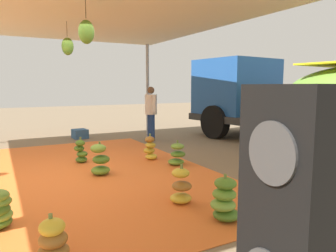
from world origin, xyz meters
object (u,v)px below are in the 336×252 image
at_px(banana_bunch_6, 100,161).
at_px(speaker_stack, 296,211).
at_px(banana_bunch_0, 81,152).
at_px(banana_bunch_8, 225,201).
at_px(crate_0, 80,134).
at_px(cargo_truck_main, 306,98).
at_px(worker_0, 151,109).
at_px(banana_bunch_7, 181,187).
at_px(banana_bunch_10, 150,149).
at_px(banana_bunch_9, 177,155).
at_px(banana_bunch_4, 53,241).

height_order(banana_bunch_6, speaker_stack, speaker_stack).
distance_m(banana_bunch_0, banana_bunch_8, 3.73).
xyz_separation_m(banana_bunch_0, crate_0, (-3.16, 0.71, -0.09)).
distance_m(cargo_truck_main, worker_0, 4.19).
height_order(worker_0, crate_0, worker_0).
xyz_separation_m(banana_bunch_7, banana_bunch_10, (-2.50, 0.72, 0.02)).
height_order(banana_bunch_9, crate_0, banana_bunch_9).
bearing_deg(banana_bunch_10, banana_bunch_4, -37.76).
height_order(banana_bunch_0, banana_bunch_9, banana_bunch_0).
relative_size(banana_bunch_8, crate_0, 1.23).
bearing_deg(banana_bunch_6, cargo_truck_main, 91.34).
distance_m(banana_bunch_8, speaker_stack, 1.74).
relative_size(banana_bunch_0, cargo_truck_main, 0.07).
height_order(banana_bunch_7, cargo_truck_main, cargo_truck_main).
xyz_separation_m(banana_bunch_0, banana_bunch_4, (3.59, -1.08, -0.04)).
bearing_deg(banana_bunch_6, crate_0, 171.75).
distance_m(banana_bunch_7, cargo_truck_main, 5.41).
distance_m(banana_bunch_9, crate_0, 4.38).
xyz_separation_m(banana_bunch_4, banana_bunch_8, (0.05, 1.91, 0.05)).
height_order(banana_bunch_7, speaker_stack, speaker_stack).
relative_size(banana_bunch_0, speaker_stack, 0.34).
height_order(banana_bunch_0, banana_bunch_10, banana_bunch_10).
height_order(banana_bunch_8, crate_0, banana_bunch_8).
distance_m(banana_bunch_4, banana_bunch_6, 2.79).
height_order(banana_bunch_0, crate_0, banana_bunch_0).
height_order(banana_bunch_9, cargo_truck_main, cargo_truck_main).
xyz_separation_m(banana_bunch_9, speaker_stack, (4.05, -1.46, 0.58)).
relative_size(banana_bunch_9, banana_bunch_10, 0.90).
xyz_separation_m(banana_bunch_8, cargo_truck_main, (-2.71, 4.75, 1.03)).
bearing_deg(crate_0, banana_bunch_7, -0.46).
xyz_separation_m(banana_bunch_4, cargo_truck_main, (-2.66, 6.66, 1.08)).
relative_size(banana_bunch_8, cargo_truck_main, 0.08).
height_order(banana_bunch_6, cargo_truck_main, cargo_truck_main).
relative_size(banana_bunch_6, banana_bunch_7, 1.12).
xyz_separation_m(banana_bunch_6, banana_bunch_7, (1.86, 0.56, -0.04)).
xyz_separation_m(banana_bunch_6, banana_bunch_10, (-0.64, 1.28, -0.02)).
bearing_deg(banana_bunch_7, cargo_truck_main, 112.02).
bearing_deg(banana_bunch_6, worker_0, 140.77).
bearing_deg(banana_bunch_7, crate_0, 179.54).
height_order(banana_bunch_0, banana_bunch_7, banana_bunch_0).
distance_m(banana_bunch_8, cargo_truck_main, 5.57).
bearing_deg(banana_bunch_8, banana_bunch_7, -166.90).
xyz_separation_m(banana_bunch_0, banana_bunch_7, (2.92, 0.66, -0.00)).
distance_m(banana_bunch_4, banana_bunch_7, 1.87).
distance_m(banana_bunch_7, worker_0, 5.15).
xyz_separation_m(worker_0, speaker_stack, (7.01, -2.29, -0.11)).
relative_size(banana_bunch_4, cargo_truck_main, 0.06).
bearing_deg(banana_bunch_0, banana_bunch_6, 5.05).
bearing_deg(banana_bunch_6, speaker_stack, 1.13).
distance_m(banana_bunch_0, banana_bunch_9, 1.98).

